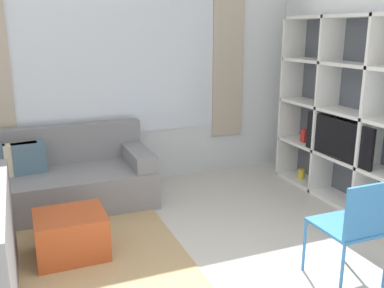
% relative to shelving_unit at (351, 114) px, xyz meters
% --- Properties ---
extents(wall_back, '(5.81, 0.11, 2.70)m').
position_rel_shelving_unit_xyz_m(wall_back, '(-2.16, 1.58, 0.35)').
color(wall_back, silver).
rests_on(wall_back, ground_plane).
extents(wall_right, '(0.07, 4.54, 2.70)m').
position_rel_shelving_unit_xyz_m(wall_right, '(0.18, -0.12, 0.34)').
color(wall_right, silver).
rests_on(wall_right, ground_plane).
extents(area_rug, '(2.42, 2.02, 0.01)m').
position_rel_shelving_unit_xyz_m(area_rug, '(-3.31, -0.01, -1.00)').
color(area_rug, tan).
rests_on(area_rug, ground_plane).
extents(shelving_unit, '(0.35, 2.15, 2.06)m').
position_rel_shelving_unit_xyz_m(shelving_unit, '(0.00, 0.00, 0.00)').
color(shelving_unit, '#515660').
rests_on(shelving_unit, ground_plane).
extents(couch_main, '(2.13, 0.94, 0.84)m').
position_rel_shelving_unit_xyz_m(couch_main, '(-3.09, 1.09, -0.71)').
color(couch_main, gray).
rests_on(couch_main, ground_plane).
extents(ottoman, '(0.59, 0.51, 0.39)m').
position_rel_shelving_unit_xyz_m(ottoman, '(-3.03, -0.09, -0.81)').
color(ottoman, '#B74C23').
rests_on(ottoman, ground_plane).
extents(folding_chair, '(0.44, 0.46, 0.86)m').
position_rel_shelving_unit_xyz_m(folding_chair, '(-1.11, -1.35, -0.49)').
color(folding_chair, '#3375B7').
rests_on(folding_chair, ground_plane).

